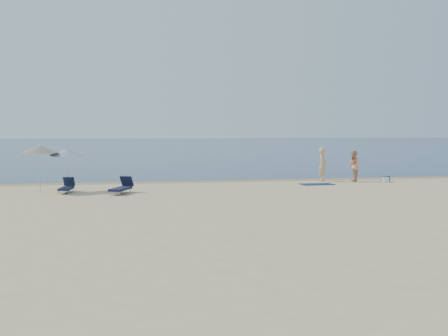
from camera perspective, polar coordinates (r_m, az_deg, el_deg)
The scene contains 12 objects.
ground at distance 15.36m, azimuth 20.77°, elevation -7.63°, with size 160.00×160.00×0.00m, color #CCB488.
sea at distance 113.09m, azimuth -6.97°, elevation 2.37°, with size 240.00×160.00×0.01m, color #0C1C48.
wet_sand_strip at distance 33.28m, azimuth 2.92°, elevation -1.27°, with size 240.00×1.60×0.00m, color #847254.
person_left at distance 33.34m, azimuth 10.00°, elevation 0.37°, with size 0.71×0.47×1.96m, color #DDA77C.
person_right at distance 33.52m, azimuth 12.99°, elevation 0.20°, with size 0.87×0.68×1.79m, color tan.
beach_towel at distance 31.22m, azimuth 9.42°, elevation -1.63°, with size 1.82×1.01×0.03m, color #0E1E48.
white_bag at distance 33.38m, azimuth 16.06°, elevation -1.15°, with size 0.34×0.29×0.29m, color white.
blue_cooler at distance 34.22m, azimuth 16.09°, elevation -1.03°, with size 0.42×0.30×0.30m, color #1B4294.
umbrella_near at distance 28.71m, azimuth -15.66°, elevation 1.59°, with size 1.76×1.78×2.20m.
umbrella_far at distance 28.47m, azimuth -18.21°, elevation 1.82°, with size 2.13×2.14×2.33m.
lounger_left at distance 27.87m, azimuth -15.69°, elevation -1.89°, with size 0.71×1.66×0.71m.
lounger_right at distance 26.86m, azimuth -10.36°, elevation -1.96°, with size 1.24×1.88×0.79m.
Camera 1 is at (-7.99, -12.77, 3.01)m, focal length 45.00 mm.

